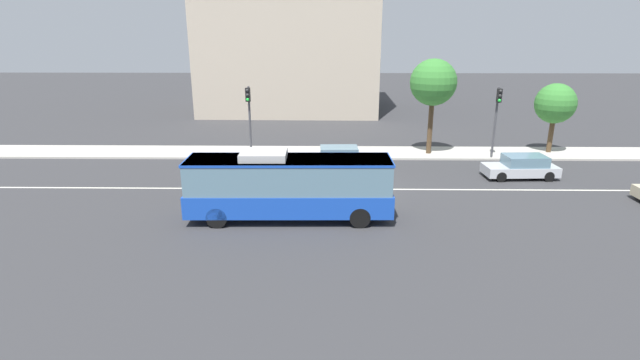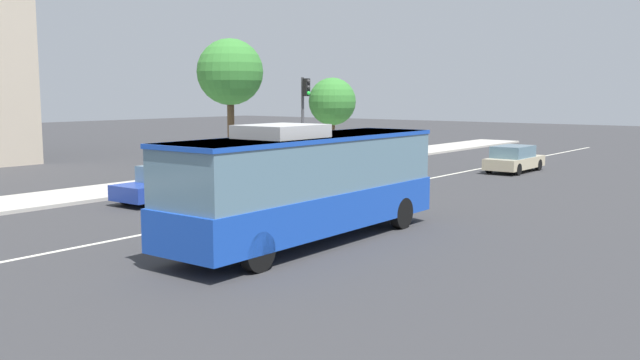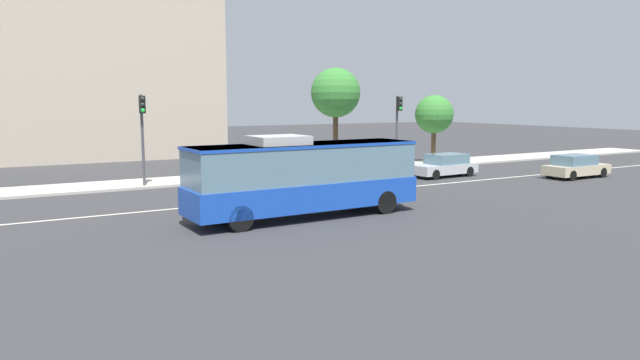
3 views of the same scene
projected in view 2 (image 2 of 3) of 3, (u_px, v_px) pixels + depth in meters
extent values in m
plane|color=#333335|center=(272.00, 209.00, 25.49)|extent=(160.00, 160.00, 0.00)
cube|color=#B2ADA3|center=(132.00, 188.00, 30.72)|extent=(80.00, 3.70, 0.14)
cube|color=silver|center=(272.00, 209.00, 25.49)|extent=(76.00, 0.16, 0.01)
cube|color=#1947B7|center=(309.00, 209.00, 19.76)|extent=(10.04, 2.67, 1.10)
cube|color=slate|center=(309.00, 163.00, 19.59)|extent=(9.84, 2.60, 1.58)
cube|color=#1947B7|center=(309.00, 138.00, 19.50)|extent=(9.94, 2.65, 0.12)
cube|color=#B2B2B2|center=(281.00, 131.00, 18.53)|extent=(2.23, 1.84, 0.36)
cylinder|color=black|center=(345.00, 206.00, 23.17)|extent=(1.01, 0.32, 1.00)
cylinder|color=black|center=(401.00, 213.00, 21.84)|extent=(1.01, 0.32, 1.00)
cylinder|color=black|center=(195.00, 240.00, 17.80)|extent=(1.01, 0.32, 1.00)
cylinder|color=black|center=(258.00, 252.00, 16.48)|extent=(1.01, 0.32, 1.00)
cube|color=#B7BABF|center=(375.00, 167.00, 35.16)|extent=(4.58, 2.00, 0.60)
cube|color=slate|center=(378.00, 155.00, 35.29)|extent=(2.59, 1.77, 0.64)
cylinder|color=black|center=(373.00, 175.00, 33.52)|extent=(0.65, 0.25, 0.64)
cylinder|color=black|center=(346.00, 173.00, 34.44)|extent=(0.65, 0.25, 0.64)
cylinder|color=black|center=(403.00, 170.00, 35.93)|extent=(0.65, 0.25, 0.64)
cylinder|color=black|center=(377.00, 168.00, 36.86)|extent=(0.65, 0.25, 0.64)
cube|color=#1E3899|center=(169.00, 188.00, 27.35)|extent=(4.55, 1.93, 0.60)
cube|color=slate|center=(173.00, 173.00, 27.47)|extent=(2.57, 1.73, 0.64)
cylinder|color=black|center=(153.00, 200.00, 25.71)|extent=(0.65, 0.24, 0.64)
cylinder|color=black|center=(126.00, 196.00, 26.66)|extent=(0.65, 0.24, 0.64)
cylinder|color=black|center=(210.00, 191.00, 28.10)|extent=(0.65, 0.24, 0.64)
cylinder|color=black|center=(184.00, 188.00, 29.05)|extent=(0.65, 0.24, 0.64)
cube|color=#C6B793|center=(514.00, 162.00, 37.75)|extent=(4.51, 1.82, 0.60)
cube|color=slate|center=(513.00, 152.00, 37.47)|extent=(2.53, 1.67, 0.64)
cylinder|color=black|center=(511.00, 163.00, 39.43)|extent=(0.64, 0.22, 0.64)
cylinder|color=black|center=(538.00, 165.00, 38.45)|extent=(0.64, 0.22, 0.64)
cylinder|color=black|center=(489.00, 167.00, 37.09)|extent=(0.64, 0.22, 0.64)
cylinder|color=black|center=(518.00, 169.00, 36.11)|extent=(0.64, 0.22, 0.64)
cylinder|color=#47474C|center=(303.00, 125.00, 37.55)|extent=(0.16, 0.16, 5.20)
cube|color=black|center=(306.00, 87.00, 37.11)|extent=(0.34, 0.30, 0.96)
sphere|color=#2D2D2D|center=(308.00, 81.00, 36.97)|extent=(0.22, 0.22, 0.22)
sphere|color=#2D2D2D|center=(308.00, 87.00, 37.01)|extent=(0.22, 0.22, 0.22)
sphere|color=#1ED838|center=(308.00, 93.00, 37.05)|extent=(0.22, 0.22, 0.22)
cylinder|color=#4C3823|center=(231.00, 138.00, 34.94)|extent=(0.36, 0.36, 4.14)
sphere|color=#387F33|center=(230.00, 72.00, 34.53)|extent=(3.36, 3.36, 3.36)
cylinder|color=#4C3823|center=(332.00, 141.00, 42.52)|extent=(0.36, 0.36, 2.72)
sphere|color=#387F33|center=(332.00, 102.00, 42.21)|extent=(2.94, 2.94, 2.94)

